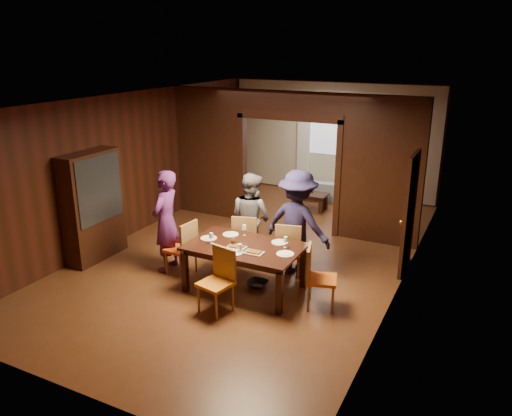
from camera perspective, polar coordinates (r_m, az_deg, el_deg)
The scene contains 32 objects.
floor at distance 9.58m, azimuth -0.14°, elevation -5.10°, with size 9.00×9.00×0.00m, color #532E17.
ceiling at distance 8.83m, azimuth -0.16°, elevation 12.43°, with size 5.50×9.00×0.02m, color silver.
room_walls at distance 10.75m, azimuth 4.38°, elevation 5.92°, with size 5.52×9.01×2.90m.
person_purple at distance 8.72m, azimuth -10.25°, elevation -1.49°, with size 0.65×0.43×1.79m, color #542263.
person_grey at distance 8.94m, azimuth -0.57°, elevation -1.13°, with size 0.81×0.63×1.66m, color slate.
person_navy at distance 8.44m, azimuth 4.77°, elevation -1.78°, with size 1.19×0.68×1.84m, color #1D183D.
sofa at distance 12.82m, azimuth 8.05°, elevation 2.06°, with size 1.75×0.68×0.51m, color #97B3C5.
serving_bowl at distance 7.97m, azimuth 0.14°, elevation -3.82°, with size 0.36×0.36×0.09m, color black.
dining_table at distance 8.08m, azimuth -1.30°, elevation -6.79°, with size 1.81×1.13×0.76m, color black.
coffee_table at distance 12.03m, azimuth 6.25°, elevation 0.78°, with size 0.80×0.50×0.40m, color black.
chair_left at distance 8.66m, azimuth -8.62°, elevation -4.47°, with size 0.44×0.44×0.97m, color #EC4B16, non-canonical shape.
chair_right at distance 7.58m, azimuth 7.52°, elevation -7.87°, with size 0.44×0.44×0.97m, color #D15C13, non-canonical shape.
chair_far_l at distance 8.92m, azimuth -1.11°, elevation -3.56°, with size 0.44×0.44×0.97m, color orange, non-canonical shape.
chair_far_r at distance 8.56m, azimuth 3.86°, elevation -4.58°, with size 0.44×0.44×0.97m, color orange, non-canonical shape.
chair_near at distance 7.41m, azimuth -4.67°, elevation -8.42°, with size 0.44×0.44×0.97m, color orange, non-canonical shape.
hutch at distance 9.49m, azimuth -18.15°, elevation 0.18°, with size 0.40×1.20×2.00m, color black.
door_right at distance 8.88m, azimuth 17.13°, elevation -0.60°, with size 0.06×0.90×2.10m, color black.
window_far at distance 13.08m, azimuth 8.70°, elevation 8.86°, with size 1.20×0.03×1.30m, color silver.
curtain_left at distance 13.37m, azimuth 5.48°, elevation 7.23°, with size 0.35×0.06×2.40m, color white.
curtain_right at distance 12.92m, azimuth 11.73°, elevation 6.54°, with size 0.35×0.06×2.40m, color white.
plate_left at distance 8.23m, azimuth -5.42°, elevation -3.45°, with size 0.27×0.27×0.01m, color silver.
plate_far_l at distance 8.37m, azimuth -2.92°, elevation -3.03°, with size 0.27×0.27×0.01m, color silver.
plate_far_r at distance 8.04m, azimuth 2.73°, elevation -3.94°, with size 0.27×0.27×0.01m, color silver.
plate_right at distance 7.62m, azimuth 3.35°, elevation -5.26°, with size 0.27×0.27×0.01m, color white.
plate_near at distance 7.66m, azimuth -2.52°, elevation -5.11°, with size 0.27×0.27×0.01m, color white.
platter_a at distance 7.84m, azimuth -2.23°, elevation -4.45°, with size 0.30×0.20×0.04m, color gray.
platter_b at distance 7.64m, azimuth -0.25°, elevation -5.06°, with size 0.30×0.20×0.04m, color gray.
wineglass_left at distance 8.00m, azimuth -5.13°, elevation -3.47°, with size 0.08×0.08×0.18m, color white, non-canonical shape.
wineglass_far at distance 8.31m, azimuth -1.34°, elevation -2.54°, with size 0.08×0.08×0.18m, color white, non-canonical shape.
wineglass_right at distance 7.83m, azimuth 3.40°, elevation -3.92°, with size 0.08×0.08×0.18m, color silver, non-canonical shape.
tumbler at distance 7.64m, azimuth -1.88°, elevation -4.63°, with size 0.07×0.07×0.14m, color white.
condiment_jar at distance 7.92m, azimuth -2.60°, elevation -3.91°, with size 0.08×0.08×0.11m, color #4A2811, non-canonical shape.
Camera 1 is at (3.94, -7.85, 3.82)m, focal length 35.00 mm.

